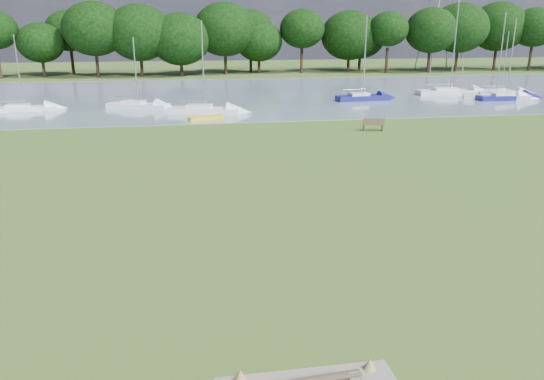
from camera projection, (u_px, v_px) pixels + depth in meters
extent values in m
plane|color=#5E682B|center=(242.00, 207.00, 24.43)|extent=(220.00, 220.00, 0.00)
cube|color=slate|center=(202.00, 95.00, 63.97)|extent=(220.00, 40.00, 0.10)
cube|color=#4C6626|center=(194.00, 74.00, 92.22)|extent=(220.00, 20.00, 0.40)
cube|color=brown|center=(364.00, 128.00, 42.16)|extent=(0.19, 0.51, 0.52)
cube|color=brown|center=(382.00, 128.00, 42.13)|extent=(0.19, 0.51, 0.52)
cube|color=brown|center=(373.00, 124.00, 42.07)|extent=(1.75, 0.83, 0.06)
cube|color=brown|center=(374.00, 122.00, 41.78)|extent=(1.66, 0.38, 0.51)
cube|color=yellow|center=(206.00, 118.00, 46.95)|extent=(3.24, 1.86, 0.32)
cylinder|color=#A5A5A6|center=(428.00, 0.00, 95.50)|extent=(0.22, 0.22, 24.63)
cylinder|color=#A5A5A6|center=(450.00, 0.00, 96.18)|extent=(0.22, 0.22, 24.63)
cylinder|color=black|center=(1.00, 66.00, 82.98)|extent=(0.53, 0.53, 3.72)
cylinder|color=black|center=(48.00, 64.00, 84.07)|extent=(0.53, 0.53, 4.02)
ellipsoid|color=black|center=(44.00, 32.00, 82.62)|extent=(7.38, 7.38, 6.27)
cylinder|color=black|center=(94.00, 63.00, 85.16)|extent=(0.53, 0.53, 4.32)
ellipsoid|color=black|center=(90.00, 29.00, 83.60)|extent=(8.43, 8.43, 7.16)
cylinder|color=black|center=(139.00, 65.00, 86.43)|extent=(0.53, 0.53, 3.41)
ellipsoid|color=black|center=(137.00, 39.00, 85.20)|extent=(9.48, 9.48, 8.06)
cylinder|color=black|center=(182.00, 64.00, 87.52)|extent=(0.53, 0.53, 3.72)
ellipsoid|color=black|center=(181.00, 35.00, 86.18)|extent=(7.38, 7.38, 6.27)
cylinder|color=black|center=(224.00, 62.00, 88.61)|extent=(0.53, 0.53, 4.02)
ellipsoid|color=black|center=(223.00, 32.00, 87.16)|extent=(8.43, 8.43, 7.16)
cylinder|color=black|center=(266.00, 61.00, 89.70)|extent=(0.53, 0.53, 4.32)
ellipsoid|color=black|center=(265.00, 28.00, 88.14)|extent=(9.48, 9.48, 8.06)
cylinder|color=black|center=(306.00, 63.00, 90.97)|extent=(0.53, 0.53, 3.41)
ellipsoid|color=black|center=(306.00, 38.00, 89.73)|extent=(7.38, 7.38, 6.27)
cylinder|color=black|center=(345.00, 62.00, 92.06)|extent=(0.53, 0.53, 3.72)
ellipsoid|color=black|center=(346.00, 35.00, 90.71)|extent=(8.43, 8.43, 7.16)
cylinder|color=black|center=(383.00, 61.00, 93.15)|extent=(0.53, 0.53, 4.02)
ellipsoid|color=black|center=(385.00, 32.00, 91.69)|extent=(9.48, 9.48, 8.06)
cylinder|color=black|center=(421.00, 59.00, 94.23)|extent=(0.53, 0.53, 4.32)
ellipsoid|color=black|center=(423.00, 28.00, 92.67)|extent=(7.38, 7.38, 6.27)
cylinder|color=black|center=(457.00, 62.00, 95.50)|extent=(0.53, 0.53, 3.41)
ellipsoid|color=black|center=(459.00, 38.00, 94.27)|extent=(8.43, 8.43, 7.16)
cylinder|color=black|center=(493.00, 60.00, 96.59)|extent=(0.53, 0.53, 3.72)
ellipsoid|color=black|center=(496.00, 34.00, 95.25)|extent=(9.48, 9.48, 8.06)
cylinder|color=black|center=(528.00, 59.00, 97.68)|extent=(0.53, 0.53, 4.02)
ellipsoid|color=black|center=(531.00, 31.00, 96.23)|extent=(7.38, 7.38, 6.27)
cube|color=navy|center=(506.00, 97.00, 59.53)|extent=(6.78, 2.03, 0.74)
cube|color=white|center=(502.00, 93.00, 59.33)|extent=(2.39, 1.53, 0.48)
cylinder|color=#A5A8AD|center=(511.00, 57.00, 58.27)|extent=(0.13, 0.13, 8.27)
cube|color=white|center=(450.00, 91.00, 64.10)|extent=(8.09, 3.05, 0.79)
cube|color=white|center=(445.00, 87.00, 63.92)|extent=(2.93, 2.02, 0.51)
cylinder|color=#A5A8AD|center=(455.00, 44.00, 62.46)|extent=(0.14, 0.14, 10.81)
cube|color=white|center=(138.00, 105.00, 53.40)|extent=(6.49, 4.17, 0.70)
cube|color=white|center=(133.00, 100.00, 53.40)|extent=(2.58, 2.17, 0.45)
cylinder|color=#A5A8AD|center=(135.00, 71.00, 52.41)|extent=(0.12, 0.12, 6.43)
cube|color=white|center=(501.00, 92.00, 64.51)|extent=(6.20, 2.99, 0.62)
cube|color=white|center=(498.00, 89.00, 64.42)|extent=(2.34, 1.76, 0.40)
cylinder|color=#A5A8AD|center=(505.00, 61.00, 63.44)|extent=(0.11, 0.11, 6.93)
cube|color=white|center=(205.00, 109.00, 50.29)|extent=(6.99, 3.64, 0.74)
cube|color=white|center=(199.00, 105.00, 50.21)|extent=(2.67, 2.07, 0.48)
cylinder|color=#A5A8AD|center=(203.00, 65.00, 49.08)|extent=(0.13, 0.13, 7.91)
cube|color=white|center=(496.00, 96.00, 60.09)|extent=(7.18, 4.52, 0.76)
cube|color=white|center=(491.00, 92.00, 60.08)|extent=(2.85, 2.36, 0.49)
cylinder|color=#A5A8AD|center=(501.00, 54.00, 58.74)|extent=(0.13, 0.13, 8.86)
cube|color=navy|center=(363.00, 97.00, 59.05)|extent=(6.19, 2.29, 0.79)
cube|color=white|center=(359.00, 93.00, 58.79)|extent=(2.24, 1.54, 0.51)
cylinder|color=#A5A8AD|center=(365.00, 56.00, 57.75)|extent=(0.14, 0.14, 8.47)
cube|color=white|center=(24.00, 108.00, 51.79)|extent=(6.23, 2.20, 0.60)
cube|color=white|center=(18.00, 104.00, 51.57)|extent=(2.24, 1.51, 0.39)
cylinder|color=#A5A8AD|center=(18.00, 71.00, 50.75)|extent=(0.10, 0.10, 6.77)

